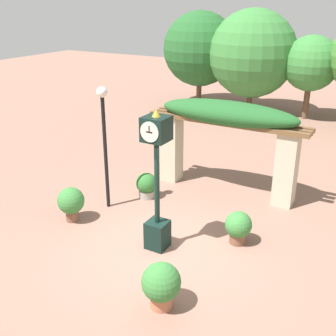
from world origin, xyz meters
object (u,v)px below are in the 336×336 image
(potted_plant_near_left, at_px, (238,226))
(potted_plant_far_right, at_px, (161,284))
(potted_plant_near_right, at_px, (71,202))
(lamp_post, at_px, (104,128))
(pedestal_clock, at_px, (157,182))
(potted_plant_far_left, at_px, (146,185))

(potted_plant_near_left, height_order, potted_plant_far_right, potted_plant_far_right)
(potted_plant_near_right, bearing_deg, potted_plant_near_left, 15.02)
(potted_plant_near_right, xyz_separation_m, lamp_post, (0.33, 1.14, 1.76))
(lamp_post, bearing_deg, pedestal_clock, -25.95)
(potted_plant_near_right, distance_m, lamp_post, 2.12)
(pedestal_clock, bearing_deg, lamp_post, 154.05)
(potted_plant_far_left, relative_size, potted_plant_far_right, 0.81)
(potted_plant_near_left, distance_m, potted_plant_far_right, 2.90)
(potted_plant_near_right, bearing_deg, lamp_post, 73.91)
(potted_plant_near_left, height_order, lamp_post, lamp_post)
(potted_plant_far_left, bearing_deg, potted_plant_near_right, -114.05)
(potted_plant_near_left, distance_m, potted_plant_near_right, 4.36)
(potted_plant_far_left, bearing_deg, pedestal_clock, -52.14)
(pedestal_clock, height_order, potted_plant_near_right, pedestal_clock)
(potted_plant_far_left, bearing_deg, potted_plant_far_right, -54.28)
(potted_plant_near_left, relative_size, potted_plant_far_left, 1.07)
(potted_plant_near_right, height_order, lamp_post, lamp_post)
(potted_plant_near_left, bearing_deg, potted_plant_far_right, -98.84)
(potted_plant_far_right, bearing_deg, potted_plant_near_left, 81.16)
(potted_plant_near_right, distance_m, potted_plant_far_left, 2.37)
(potted_plant_near_right, relative_size, lamp_post, 0.27)
(potted_plant_far_right, bearing_deg, pedestal_clock, 122.94)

